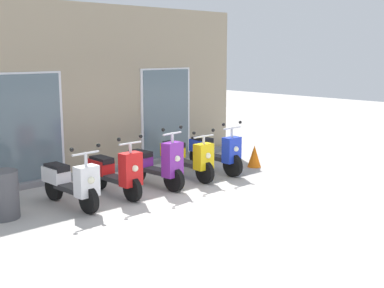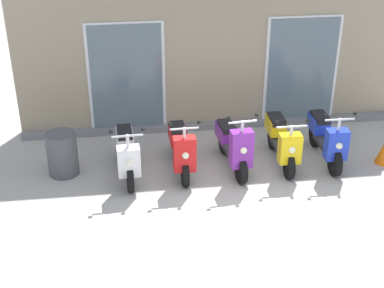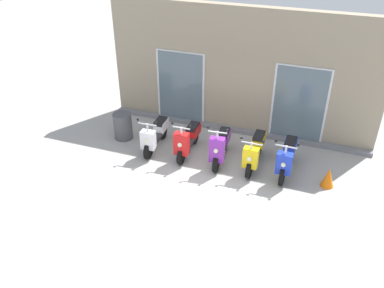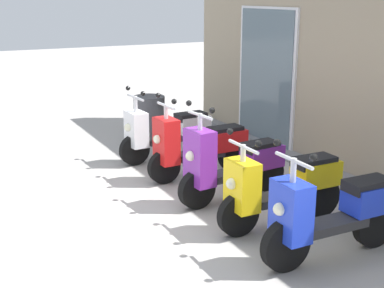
{
  "view_description": "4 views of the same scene",
  "coord_description": "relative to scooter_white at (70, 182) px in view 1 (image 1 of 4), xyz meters",
  "views": [
    {
      "loc": [
        -6.02,
        -6.44,
        2.68
      ],
      "look_at": [
        0.78,
        0.95,
        0.83
      ],
      "focal_mm": 46.65,
      "sensor_mm": 36.0,
      "label": 1
    },
    {
      "loc": [
        -1.82,
        -7.46,
        5.13
      ],
      "look_at": [
        -0.76,
        0.8,
        0.76
      ],
      "focal_mm": 52.02,
      "sensor_mm": 36.0,
      "label": 2
    },
    {
      "loc": [
        2.52,
        -7.71,
        6.16
      ],
      "look_at": [
        -0.63,
        0.86,
        0.59
      ],
      "focal_mm": 38.02,
      "sensor_mm": 36.0,
      "label": 3
    },
    {
      "loc": [
        5.37,
        -2.09,
        2.5
      ],
      "look_at": [
        -0.53,
        0.97,
        0.61
      ],
      "focal_mm": 49.83,
      "sensor_mm": 36.0,
      "label": 4
    }
  ],
  "objects": [
    {
      "name": "storefront_facade",
      "position": [
        1.87,
        1.92,
        1.34
      ],
      "size": [
        7.93,
        0.5,
        3.71
      ],
      "color": "gray",
      "rests_on": "ground_plane"
    },
    {
      "name": "scooter_white",
      "position": [
        0.0,
        0.0,
        0.0
      ],
      "size": [
        0.59,
        1.59,
        1.16
      ],
      "color": "black",
      "rests_on": "ground_plane"
    },
    {
      "name": "ground_plane",
      "position": [
        1.87,
        -1.23,
        -0.44
      ],
      "size": [
        40.0,
        40.0,
        0.0
      ],
      "primitive_type": "plane",
      "color": "#A8A39E"
    },
    {
      "name": "scooter_blue",
      "position": [
        3.67,
        0.06,
        0.03
      ],
      "size": [
        0.59,
        1.61,
        1.21
      ],
      "color": "black",
      "rests_on": "ground_plane"
    },
    {
      "name": "scooter_red",
      "position": [
        0.96,
        0.03,
        0.02
      ],
      "size": [
        0.55,
        1.57,
        1.21
      ],
      "color": "black",
      "rests_on": "ground_plane"
    },
    {
      "name": "scooter_purple",
      "position": [
        1.91,
        -0.01,
        0.03
      ],
      "size": [
        0.55,
        1.57,
        1.28
      ],
      "color": "black",
      "rests_on": "ground_plane"
    },
    {
      "name": "traffic_cone",
      "position": [
        4.74,
        -0.18,
        -0.18
      ],
      "size": [
        0.32,
        0.32,
        0.52
      ],
      "primitive_type": "cone",
      "color": "orange",
      "rests_on": "ground_plane"
    },
    {
      "name": "trash_bin",
      "position": [
        -1.14,
        0.19,
        -0.05
      ],
      "size": [
        0.54,
        0.54,
        0.79
      ],
      "primitive_type": "cylinder",
      "color": "#4C4C51",
      "rests_on": "ground_plane"
    },
    {
      "name": "scooter_yellow",
      "position": [
        2.83,
        0.08,
        0.02
      ],
      "size": [
        0.61,
        1.59,
        1.12
      ],
      "color": "black",
      "rests_on": "ground_plane"
    }
  ]
}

